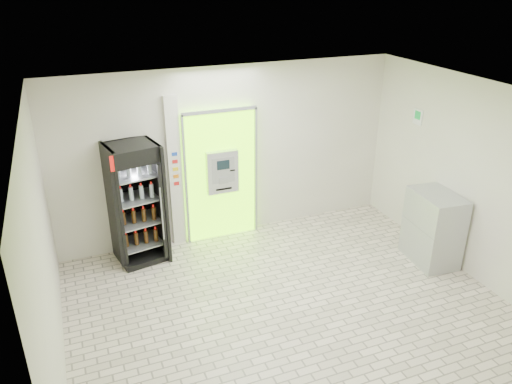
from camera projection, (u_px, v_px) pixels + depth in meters
ground at (289, 308)px, 7.07m from camera, size 6.00×6.00×0.00m
room_shell at (293, 190)px, 6.31m from camera, size 6.00×6.00×6.00m
atm_assembly at (221, 174)px, 8.57m from camera, size 1.30×0.24×2.33m
pillar at (175, 173)px, 8.28m from camera, size 0.22×0.11×2.60m
beverage_cooler at (137, 205)px, 7.94m from camera, size 0.86×0.82×1.99m
steel_cabinet at (433, 228)px, 8.01m from camera, size 0.68×0.94×1.19m
exit_sign at (418, 117)px, 8.39m from camera, size 0.02×0.22×0.26m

